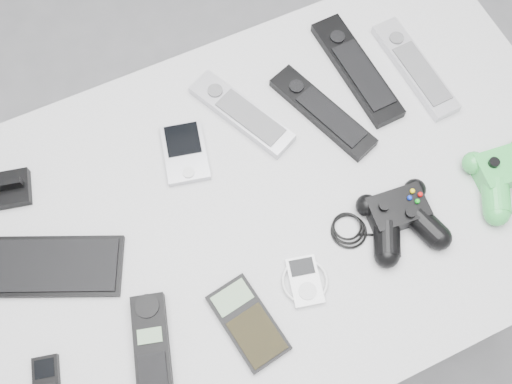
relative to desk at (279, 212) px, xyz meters
name	(u,v)px	position (x,y,z in m)	size (l,w,h in m)	color
floor	(269,263)	(0.04, 0.09, -0.71)	(3.50, 3.50, 0.00)	slate
desk	(279,212)	(0.00, 0.00, 0.00)	(1.16, 0.75, 0.78)	#AFAFB2
pda_keyboard	(49,266)	(-0.43, 0.06, 0.08)	(0.26, 0.11, 0.02)	black
dock_bracket	(6,187)	(-0.45, 0.23, 0.09)	(0.08, 0.07, 0.04)	black
pda	(185,152)	(-0.12, 0.16, 0.08)	(0.08, 0.12, 0.02)	#A5A5AC
remote_silver_a	(242,113)	(0.01, 0.19, 0.08)	(0.06, 0.23, 0.02)	#A5A5AC
remote_black_a	(322,112)	(0.15, 0.13, 0.08)	(0.05, 0.24, 0.02)	black
remote_black_b	(357,69)	(0.26, 0.18, 0.08)	(0.06, 0.26, 0.03)	black
remote_silver_b	(415,67)	(0.37, 0.14, 0.08)	(0.06, 0.24, 0.02)	#B0AFB6
cordless_handset	(152,349)	(-0.31, -0.16, 0.08)	(0.06, 0.18, 0.03)	black
calculator	(248,323)	(-0.15, -0.18, 0.08)	(0.08, 0.15, 0.02)	black
mp3_player	(305,281)	(-0.03, -0.16, 0.08)	(0.08, 0.09, 0.02)	white
controller_black	(401,217)	(0.17, -0.13, 0.09)	(0.25, 0.15, 0.05)	black
controller_green	(509,175)	(0.40, -0.14, 0.09)	(0.15, 0.16, 0.05)	green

